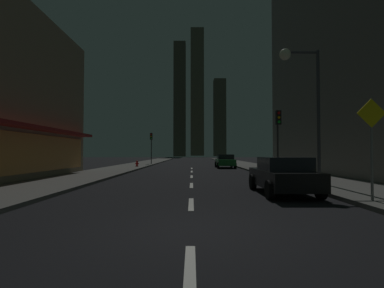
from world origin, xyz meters
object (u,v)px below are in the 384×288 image
fire_hydrant_far_left (137,164)px  traffic_light_near_right (278,128)px  street_lamp_right (302,82)px  pedestrian_crossing_sign (372,140)px  car_parked_near (283,175)px  car_parked_far (225,161)px  traffic_light_far_left (152,141)px

fire_hydrant_far_left → traffic_light_near_right: traffic_light_near_right is taller
street_lamp_right → pedestrian_crossing_sign: bearing=-87.5°
car_parked_near → traffic_light_near_right: bearing=74.6°
car_parked_near → traffic_light_near_right: traffic_light_near_right is taller
street_lamp_right → pedestrian_crossing_sign: (0.22, -5.07, -3.05)m
street_lamp_right → car_parked_far: bearing=96.0°
fire_hydrant_far_left → pedestrian_crossing_sign: (11.50, -22.11, 1.56)m
car_parked_far → street_lamp_right: (1.78, -17.06, 4.33)m
car_parked_far → traffic_light_near_right: (1.90, -12.83, 2.45)m
fire_hydrant_far_left → traffic_light_far_left: bearing=87.1°
pedestrian_crossing_sign → traffic_light_far_left: bearing=110.3°
car_parked_near → fire_hydrant_far_left: 21.86m
car_parked_far → traffic_light_far_left: (-9.10, 7.91, 2.45)m
traffic_light_far_left → traffic_light_near_right: bearing=-62.1°
car_parked_far → fire_hydrant_far_left: bearing=-179.8°
car_parked_far → pedestrian_crossing_sign: 22.26m
car_parked_near → pedestrian_crossing_sign: (2.00, -2.42, 1.28)m
traffic_light_far_left → pedestrian_crossing_sign: size_ratio=1.33×
street_lamp_right → pedestrian_crossing_sign: size_ratio=2.09×
traffic_light_near_right → car_parked_far: bearing=98.4°
traffic_light_near_right → traffic_light_far_left: bearing=117.9°
car_parked_far → traffic_light_far_left: 12.30m
car_parked_near → traffic_light_far_left: (-9.10, 27.62, 2.45)m
car_parked_far → fire_hydrant_far_left: (-9.50, -0.03, -0.29)m
car_parked_near → traffic_light_near_right: 7.55m
fire_hydrant_far_left → traffic_light_far_left: 8.41m
pedestrian_crossing_sign → traffic_light_near_right: bearing=90.6°
traffic_light_far_left → pedestrian_crossing_sign: bearing=-69.7°
street_lamp_right → traffic_light_near_right: bearing=88.4°
traffic_light_far_left → pedestrian_crossing_sign: (11.10, -30.04, -1.18)m
car_parked_far → fire_hydrant_far_left: 9.50m
car_parked_near → fire_hydrant_far_left: bearing=115.8°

